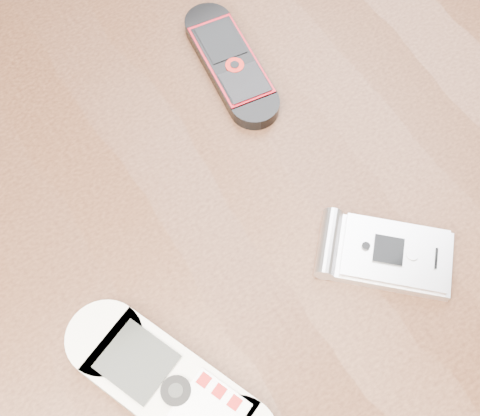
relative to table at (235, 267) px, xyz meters
name	(u,v)px	position (x,y,z in m)	size (l,w,h in m)	color
ground	(238,400)	(0.00, 0.00, -0.64)	(4.00, 4.00, 0.00)	#472B19
table	(235,267)	(0.00, 0.00, 0.00)	(1.20, 0.80, 0.75)	black
nokia_white	(170,388)	(-0.11, -0.09, 0.11)	(0.05, 0.17, 0.02)	white
nokia_black_red	(231,63)	(0.07, 0.12, 0.11)	(0.04, 0.14, 0.01)	black
motorola_razr	(391,254)	(0.08, -0.09, 0.11)	(0.05, 0.10, 0.02)	silver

